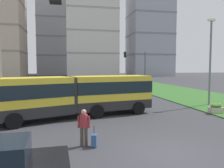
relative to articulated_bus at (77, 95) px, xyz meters
name	(u,v)px	position (x,y,z in m)	size (l,w,h in m)	color
ground_plane	(170,153)	(3.55, -7.95, -1.65)	(260.00, 260.00, 0.00)	#38383D
articulated_bus	(77,95)	(0.00, 0.00, 0.00)	(11.99, 5.63, 3.00)	yellow
car_maroon_sedan	(52,91)	(-2.49, 11.79, -0.90)	(4.50, 2.24, 1.58)	maroon
pedestrian_crossing	(84,125)	(-0.01, -6.32, -0.65)	(0.57, 0.36, 1.74)	#4C4238
rolling_suitcase	(94,140)	(0.44, -6.52, -1.34)	(0.32, 0.41, 0.97)	#335693
flower_planter_2	(216,108)	(10.85, -1.13, -1.23)	(1.10, 0.56, 0.74)	#B7AD9E
traffic_light_far_right	(138,65)	(9.37, 14.05, 2.36)	(3.37, 0.28, 5.86)	#474C51
streetlight_median	(210,58)	(12.75, 2.47, 2.90)	(0.70, 0.28, 8.22)	slate
apartment_tower_westcentre	(60,21)	(-2.98, 101.56, 25.20)	(21.81, 20.12, 53.66)	#9EA3AD
apartment_tower_centre	(91,12)	(10.43, 80.86, 25.47)	(21.43, 15.86, 54.20)	silver
apartment_tower_eastcentre	(150,26)	(35.80, 77.93, 20.00)	(17.84, 15.84, 43.27)	#9EA3AD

